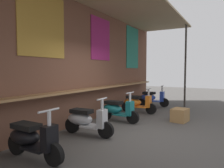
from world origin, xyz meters
TOP-DOWN VIEW (x-y plane):
  - ground_plane at (0.00, 0.00)m, footprint 31.77×31.77m
  - market_stall_facade at (-0.00, 1.86)m, footprint 11.35×2.52m
  - scooter_black at (-2.44, 1.08)m, footprint 0.46×1.40m
  - scooter_silver at (-0.78, 1.08)m, footprint 0.47×1.40m
  - scooter_teal at (0.87, 1.08)m, footprint 0.49×1.40m
  - scooter_orange at (2.47, 1.08)m, footprint 0.46×1.40m
  - scooter_blue at (4.20, 1.08)m, footprint 0.49×1.40m
  - merchandise_crate at (1.84, -0.68)m, footprint 0.61×0.52m

SIDE VIEW (x-z plane):
  - ground_plane at x=0.00m, z-range 0.00..0.00m
  - merchandise_crate at x=1.84m, z-range 0.00..0.42m
  - scooter_black at x=-2.44m, z-range -0.10..0.87m
  - scooter_silver at x=-0.78m, z-range -0.10..0.87m
  - scooter_teal at x=0.87m, z-range -0.10..0.87m
  - scooter_orange at x=2.47m, z-range -0.10..0.87m
  - scooter_blue at x=4.20m, z-range -0.10..0.87m
  - market_stall_facade at x=0.00m, z-range 0.21..3.95m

